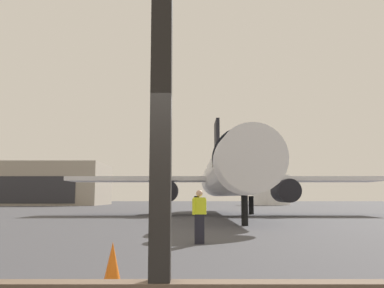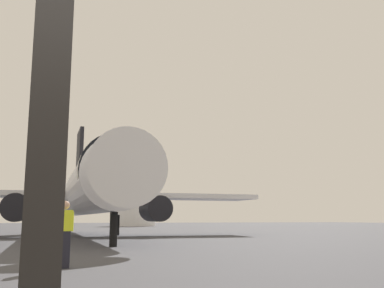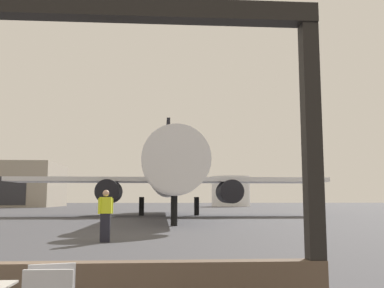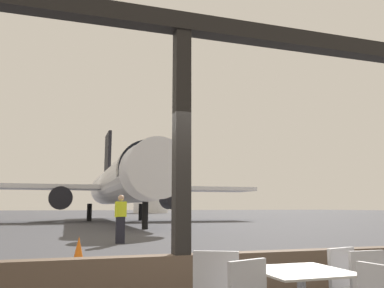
# 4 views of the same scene
# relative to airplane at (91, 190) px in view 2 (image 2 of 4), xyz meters

# --- Properties ---
(ground_plane) EXTENTS (220.00, 220.00, 0.00)m
(ground_plane) POSITION_rel_airplane_xyz_m (-3.11, 9.95, -3.30)
(ground_plane) COLOR #424247
(window_frame) EXTENTS (8.65, 0.24, 3.85)m
(window_frame) POSITION_rel_airplane_xyz_m (-3.11, -30.05, -2.00)
(window_frame) COLOR brown
(window_frame) RESTS_ON ground
(airplane) EXTENTS (26.48, 30.02, 10.05)m
(airplane) POSITION_rel_airplane_xyz_m (0.00, 0.00, 0.00)
(airplane) COLOR silver
(airplane) RESTS_ON ground
(ground_crew_worker) EXTENTS (0.47, 0.38, 1.74)m
(ground_crew_worker) POSITION_rel_airplane_xyz_m (-2.56, -20.16, -2.40)
(ground_crew_worker) COLOR black
(ground_crew_worker) RESTS_ON ground
(fuel_storage_tank) EXTENTS (7.27, 7.27, 5.67)m
(fuel_storage_tank) POSITION_rel_airplane_xyz_m (12.45, 47.17, -0.47)
(fuel_storage_tank) COLOR white
(fuel_storage_tank) RESTS_ON ground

